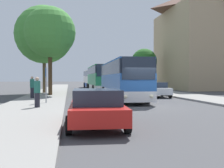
# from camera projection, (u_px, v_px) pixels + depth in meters

# --- Properties ---
(ground_plane) EXTENTS (300.00, 300.00, 0.00)m
(ground_plane) POSITION_uv_depth(u_px,v_px,m) (144.00, 107.00, 16.74)
(ground_plane) COLOR #424244
(ground_plane) RESTS_ON ground
(sidewalk_left) EXTENTS (4.00, 120.00, 0.15)m
(sidewalk_left) POSITION_uv_depth(u_px,v_px,m) (31.00, 107.00, 15.60)
(sidewalk_left) COLOR gray
(sidewalk_left) RESTS_ON ground_plane
(building_right_background) EXTENTS (15.37, 15.32, 17.96)m
(building_right_background) POSITION_uv_depth(u_px,v_px,m) (211.00, 37.00, 44.90)
(building_right_background) COLOR tan
(building_right_background) RESTS_ON ground_plane
(bus_front) EXTENTS (2.83, 11.28, 3.21)m
(bus_front) POSITION_uv_depth(u_px,v_px,m) (122.00, 80.00, 22.05)
(bus_front) COLOR silver
(bus_front) RESTS_ON ground_plane
(bus_middle) EXTENTS (2.79, 11.90, 3.52)m
(bus_middle) POSITION_uv_depth(u_px,v_px,m) (100.00, 78.00, 36.10)
(bus_middle) COLOR silver
(bus_middle) RESTS_ON ground_plane
(bus_rear) EXTENTS (3.07, 11.68, 3.39)m
(bus_rear) POSITION_uv_depth(u_px,v_px,m) (93.00, 79.00, 50.10)
(bus_rear) COLOR #2D519E
(bus_rear) RESTS_ON ground_plane
(parked_car_left_curb) EXTENTS (2.25, 4.42, 1.40)m
(parked_car_left_curb) POSITION_uv_depth(u_px,v_px,m) (96.00, 107.00, 9.72)
(parked_car_left_curb) COLOR red
(parked_car_left_curb) RESTS_ON ground_plane
(parked_car_right_near) EXTENTS (2.21, 4.04, 1.45)m
(parked_car_right_near) POSITION_uv_depth(u_px,v_px,m) (156.00, 89.00, 25.32)
(parked_car_right_near) COLOR silver
(parked_car_right_near) RESTS_ON ground_plane
(bus_stop_sign) EXTENTS (0.08, 0.45, 2.41)m
(bus_stop_sign) POSITION_uv_depth(u_px,v_px,m) (46.00, 81.00, 17.84)
(bus_stop_sign) COLOR gray
(bus_stop_sign) RESTS_ON sidewalk_left
(pedestrian_waiting_near) EXTENTS (0.36, 0.36, 1.74)m
(pedestrian_waiting_near) POSITION_uv_depth(u_px,v_px,m) (37.00, 92.00, 15.03)
(pedestrian_waiting_near) COLOR #23232D
(pedestrian_waiting_near) RESTS_ON sidewalk_left
(pedestrian_waiting_far) EXTENTS (0.36, 0.36, 1.85)m
(pedestrian_waiting_far) POSITION_uv_depth(u_px,v_px,m) (32.00, 87.00, 22.30)
(pedestrian_waiting_far) COLOR #23232D
(pedestrian_waiting_far) RESTS_ON sidewalk_left
(tree_left_near) EXTENTS (6.75, 6.75, 10.17)m
(tree_left_near) POSITION_uv_depth(u_px,v_px,m) (44.00, 35.00, 30.65)
(tree_left_near) COLOR brown
(tree_left_near) RESTS_ON sidewalk_left
(tree_left_far) EXTENTS (5.13, 5.13, 8.89)m
(tree_left_far) POSITION_uv_depth(u_px,v_px,m) (50.00, 32.00, 26.30)
(tree_left_far) COLOR #47331E
(tree_left_far) RESTS_ON sidewalk_left
(tree_right_near) EXTENTS (4.35, 4.35, 6.80)m
(tree_right_near) POSITION_uv_depth(u_px,v_px,m) (144.00, 61.00, 44.79)
(tree_right_near) COLOR #47331E
(tree_right_near) RESTS_ON sidewalk_right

